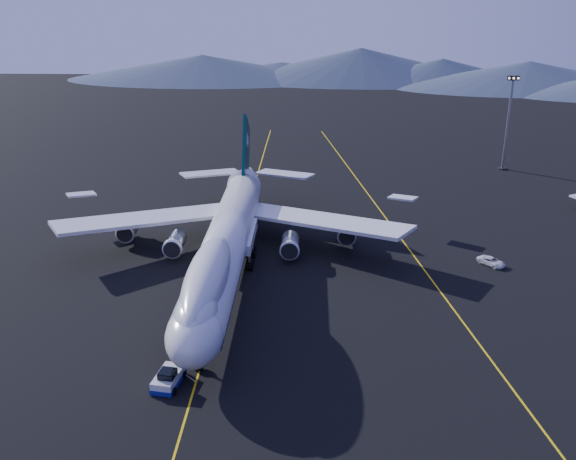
{
  "coord_description": "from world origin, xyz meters",
  "views": [
    {
      "loc": [
        12.62,
        -90.44,
        41.71
      ],
      "look_at": [
        9.26,
        4.48,
        6.0
      ],
      "focal_mm": 40.0,
      "sensor_mm": 36.0,
      "label": 1
    }
  ],
  "objects_px": {
    "boeing_747": "(226,241)",
    "pushback_tug": "(168,379)",
    "floodlight_mast": "(508,123)",
    "service_van": "(492,261)"
  },
  "relations": [
    {
      "from": "boeing_747",
      "to": "pushback_tug",
      "type": "xyz_separation_m",
      "value": [
        -3.0,
        -29.53,
        -5.12
      ]
    },
    {
      "from": "pushback_tug",
      "to": "floodlight_mast",
      "type": "height_order",
      "value": "floodlight_mast"
    },
    {
      "from": "boeing_747",
      "to": "pushback_tug",
      "type": "distance_m",
      "value": 30.13
    },
    {
      "from": "boeing_747",
      "to": "service_van",
      "type": "distance_m",
      "value": 42.73
    },
    {
      "from": "pushback_tug",
      "to": "floodlight_mast",
      "type": "distance_m",
      "value": 114.36
    },
    {
      "from": "boeing_747",
      "to": "service_van",
      "type": "relative_size",
      "value": 15.7
    },
    {
      "from": "service_van",
      "to": "floodlight_mast",
      "type": "xyz_separation_m",
      "value": [
        18.17,
        59.68,
        10.85
      ]
    },
    {
      "from": "floodlight_mast",
      "to": "pushback_tug",
      "type": "bearing_deg",
      "value": -123.74
    },
    {
      "from": "service_van",
      "to": "floodlight_mast",
      "type": "height_order",
      "value": "floodlight_mast"
    },
    {
      "from": "pushback_tug",
      "to": "service_van",
      "type": "distance_m",
      "value": 57.05
    }
  ]
}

